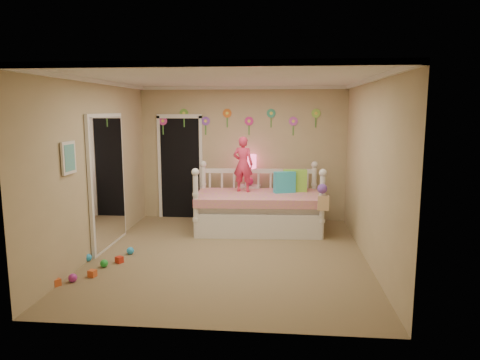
# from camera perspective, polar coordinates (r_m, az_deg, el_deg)

# --- Properties ---
(floor) EXTENTS (4.00, 4.50, 0.01)m
(floor) POSITION_cam_1_polar(r_m,az_deg,el_deg) (6.64, -1.36, -9.80)
(floor) COLOR #7F684C
(floor) RESTS_ON ground
(ceiling) EXTENTS (4.00, 4.50, 0.01)m
(ceiling) POSITION_cam_1_polar(r_m,az_deg,el_deg) (6.29, -1.45, 13.19)
(ceiling) COLOR white
(ceiling) RESTS_ON floor
(back_wall) EXTENTS (4.00, 0.01, 2.60)m
(back_wall) POSITION_cam_1_polar(r_m,az_deg,el_deg) (8.56, 0.36, 3.42)
(back_wall) COLOR tan
(back_wall) RESTS_ON floor
(left_wall) EXTENTS (0.01, 4.50, 2.60)m
(left_wall) POSITION_cam_1_polar(r_m,az_deg,el_deg) (6.86, -18.24, 1.52)
(left_wall) COLOR tan
(left_wall) RESTS_ON floor
(right_wall) EXTENTS (0.01, 4.50, 2.60)m
(right_wall) POSITION_cam_1_polar(r_m,az_deg,el_deg) (6.42, 16.63, 1.10)
(right_wall) COLOR tan
(right_wall) RESTS_ON floor
(crown_molding) EXTENTS (4.00, 4.50, 0.06)m
(crown_molding) POSITION_cam_1_polar(r_m,az_deg,el_deg) (6.29, -1.45, 12.92)
(crown_molding) COLOR white
(crown_molding) RESTS_ON ceiling
(daybed) EXTENTS (2.30, 1.32, 1.21)m
(daybed) POSITION_cam_1_polar(r_m,az_deg,el_deg) (7.83, 2.43, -2.26)
(daybed) COLOR white
(daybed) RESTS_ON floor
(pillow_turquoise) EXTENTS (0.40, 0.26, 0.38)m
(pillow_turquoise) POSITION_cam_1_polar(r_m,az_deg,el_deg) (7.90, 5.83, -0.28)
(pillow_turquoise) COLOR #2AC4D5
(pillow_turquoise) RESTS_ON daybed
(pillow_lime) EXTENTS (0.43, 0.18, 0.40)m
(pillow_lime) POSITION_cam_1_polar(r_m,az_deg,el_deg) (8.03, 7.18, -0.08)
(pillow_lime) COLOR #8AD741
(pillow_lime) RESTS_ON daybed
(child) EXTENTS (0.41, 0.31, 1.01)m
(child) POSITION_cam_1_polar(r_m,az_deg,el_deg) (7.91, 0.40, 2.08)
(child) COLOR #E9355B
(child) RESTS_ON daybed
(nightstand) EXTENTS (0.45, 0.36, 0.71)m
(nightstand) POSITION_cam_1_polar(r_m,az_deg,el_deg) (8.52, 1.20, -3.05)
(nightstand) COLOR white
(nightstand) RESTS_ON floor
(table_lamp) EXTENTS (0.27, 0.27, 0.60)m
(table_lamp) POSITION_cam_1_polar(r_m,az_deg,el_deg) (8.39, 1.21, 1.97)
(table_lamp) COLOR #DA1D5E
(table_lamp) RESTS_ON nightstand
(closet_doorway) EXTENTS (0.90, 0.04, 2.07)m
(closet_doorway) POSITION_cam_1_polar(r_m,az_deg,el_deg) (8.77, -7.82, 1.73)
(closet_doorway) COLOR black
(closet_doorway) RESTS_ON back_wall
(flower_decals) EXTENTS (3.40, 0.02, 0.50)m
(flower_decals) POSITION_cam_1_polar(r_m,az_deg,el_deg) (8.51, -0.25, 7.71)
(flower_decals) COLOR #B2668C
(flower_decals) RESTS_ON back_wall
(mirror_closet) EXTENTS (0.07, 1.30, 2.10)m
(mirror_closet) POSITION_cam_1_polar(r_m,az_deg,el_deg) (7.16, -16.89, -0.14)
(mirror_closet) COLOR white
(mirror_closet) RESTS_ON left_wall
(wall_picture) EXTENTS (0.05, 0.34, 0.42)m
(wall_picture) POSITION_cam_1_polar(r_m,az_deg,el_deg) (6.01, -21.49, 2.72)
(wall_picture) COLOR white
(wall_picture) RESTS_ON left_wall
(hanging_bag) EXTENTS (0.20, 0.16, 0.36)m
(hanging_bag) POSITION_cam_1_polar(r_m,az_deg,el_deg) (7.21, 10.67, -2.33)
(hanging_bag) COLOR beige
(hanging_bag) RESTS_ON daybed
(toy_scatter) EXTENTS (0.82, 1.32, 0.11)m
(toy_scatter) POSITION_cam_1_polar(r_m,az_deg,el_deg) (6.41, -18.17, -10.48)
(toy_scatter) COLOR #996666
(toy_scatter) RESTS_ON floor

